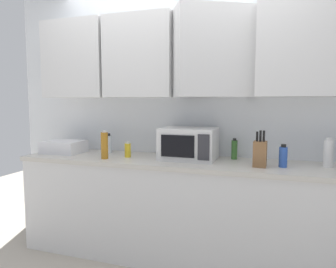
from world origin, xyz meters
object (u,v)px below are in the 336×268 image
at_px(knife_block, 260,153).
at_px(bottle_white_jar, 328,153).
at_px(bottle_yellow_mustard, 128,150).
at_px(bottle_blue_cleaner, 283,157).
at_px(dish_rack, 64,147).
at_px(bottle_amber_vinegar, 104,145).
at_px(microwave, 189,144).
at_px(bottle_green_oil, 234,149).
at_px(bottle_clear_tall, 108,144).

relative_size(knife_block, bottle_white_jar, 1.24).
bearing_deg(bottle_yellow_mustard, bottle_blue_cleaner, -0.71).
distance_m(dish_rack, bottle_white_jar, 2.39).
bearing_deg(bottle_amber_vinegar, microwave, 16.50).
xyz_separation_m(bottle_blue_cleaner, bottle_white_jar, (0.33, 0.11, 0.03)).
distance_m(bottle_blue_cleaner, bottle_white_jar, 0.35).
bearing_deg(bottle_blue_cleaner, dish_rack, 178.95).
bearing_deg(bottle_green_oil, bottle_blue_cleaner, -29.34).
bearing_deg(bottle_blue_cleaner, bottle_green_oil, 150.66).
xyz_separation_m(knife_block, bottle_blue_cleaner, (0.17, 0.03, -0.02)).
distance_m(microwave, bottle_clear_tall, 0.86).
bearing_deg(dish_rack, bottle_blue_cleaner, -1.05).
xyz_separation_m(dish_rack, bottle_white_jar, (2.39, 0.07, 0.05)).
bearing_deg(bottle_amber_vinegar, knife_block, 3.81).
relative_size(microwave, bottle_clear_tall, 2.47).
xyz_separation_m(dish_rack, knife_block, (1.89, -0.07, 0.04)).
distance_m(dish_rack, bottle_yellow_mustard, 0.72).
xyz_separation_m(microwave, dish_rack, (-1.28, -0.05, -0.08)).
bearing_deg(bottle_white_jar, bottle_yellow_mustard, -176.80).
distance_m(bottle_yellow_mustard, bottle_blue_cleaner, 1.35).
bearing_deg(bottle_yellow_mustard, knife_block, -2.46).
bearing_deg(microwave, knife_block, -11.53).
xyz_separation_m(bottle_yellow_mustard, bottle_clear_tall, (-0.30, 0.17, 0.02)).
relative_size(dish_rack, bottle_blue_cleaner, 2.10).
distance_m(microwave, bottle_blue_cleaner, 0.79).
height_order(knife_block, bottle_blue_cleaner, knife_block).
bearing_deg(bottle_clear_tall, bottle_yellow_mustard, -29.58).
relative_size(microwave, bottle_white_jar, 2.08).
xyz_separation_m(microwave, bottle_clear_tall, (-0.86, 0.09, -0.05)).
height_order(dish_rack, bottle_white_jar, bottle_white_jar).
xyz_separation_m(bottle_amber_vinegar, bottle_green_oil, (1.11, 0.35, -0.03)).
bearing_deg(bottle_white_jar, dish_rack, -178.26).
height_order(bottle_green_oil, bottle_clear_tall, bottle_clear_tall).
xyz_separation_m(microwave, knife_block, (0.61, -0.12, -0.04)).
height_order(microwave, dish_rack, microwave).
bearing_deg(bottle_yellow_mustard, bottle_white_jar, 3.20).
relative_size(microwave, bottle_blue_cleaner, 2.66).
height_order(bottle_amber_vinegar, bottle_white_jar, bottle_amber_vinegar).
xyz_separation_m(bottle_green_oil, bottle_blue_cleaner, (0.40, -0.23, -0.00)).
bearing_deg(bottle_yellow_mustard, bottle_green_oil, 12.48).
bearing_deg(dish_rack, bottle_white_jar, 1.74).
height_order(dish_rack, bottle_green_oil, bottle_green_oil).
relative_size(dish_rack, bottle_amber_vinegar, 1.50).
relative_size(knife_block, bottle_amber_vinegar, 1.13).
height_order(bottle_green_oil, bottle_blue_cleaner, bottle_green_oil).
xyz_separation_m(microwave, bottle_white_jar, (1.12, 0.02, -0.03)).
distance_m(microwave, bottle_white_jar, 1.12).
xyz_separation_m(knife_block, bottle_clear_tall, (-1.47, 0.22, -0.02)).
relative_size(bottle_amber_vinegar, bottle_yellow_mustard, 1.74).
bearing_deg(bottle_blue_cleaner, knife_block, -168.95).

